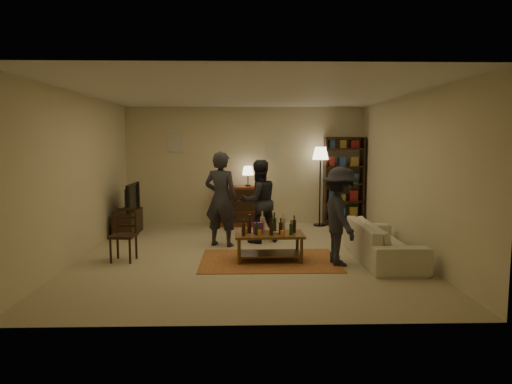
{
  "coord_description": "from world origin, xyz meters",
  "views": [
    {
      "loc": [
        -0.04,
        -7.59,
        1.91
      ],
      "look_at": [
        0.16,
        0.1,
        1.06
      ],
      "focal_mm": 32.0,
      "sensor_mm": 36.0,
      "label": 1
    }
  ],
  "objects_px": {
    "dresser": "(237,205)",
    "person_right": "(259,201)",
    "tv_stand": "(128,216)",
    "dining_chair": "(124,232)",
    "person_left": "(221,199)",
    "coffee_table": "(269,236)",
    "bookshelf": "(344,180)",
    "floor_lamp": "(320,159)",
    "person_by_sofa": "(340,216)",
    "sofa": "(382,242)"
  },
  "relations": [
    {
      "from": "floor_lamp",
      "to": "person_by_sofa",
      "type": "height_order",
      "value": "floor_lamp"
    },
    {
      "from": "tv_stand",
      "to": "bookshelf",
      "type": "distance_m",
      "value": 4.84
    },
    {
      "from": "coffee_table",
      "to": "dining_chair",
      "type": "height_order",
      "value": "dining_chair"
    },
    {
      "from": "tv_stand",
      "to": "person_right",
      "type": "xyz_separation_m",
      "value": [
        2.68,
        -0.82,
        0.4
      ]
    },
    {
      "from": "person_right",
      "to": "bookshelf",
      "type": "bearing_deg",
      "value": -162.94
    },
    {
      "from": "person_left",
      "to": "person_by_sofa",
      "type": "xyz_separation_m",
      "value": [
        1.91,
        -1.35,
        -0.1
      ]
    },
    {
      "from": "floor_lamp",
      "to": "bookshelf",
      "type": "bearing_deg",
      "value": 12.99
    },
    {
      "from": "bookshelf",
      "to": "person_by_sofa",
      "type": "bearing_deg",
      "value": -103.06
    },
    {
      "from": "bookshelf",
      "to": "person_left",
      "type": "height_order",
      "value": "bookshelf"
    },
    {
      "from": "dining_chair",
      "to": "person_left",
      "type": "bearing_deg",
      "value": 38.36
    },
    {
      "from": "dining_chair",
      "to": "tv_stand",
      "type": "relative_size",
      "value": 0.84
    },
    {
      "from": "person_left",
      "to": "person_by_sofa",
      "type": "height_order",
      "value": "person_left"
    },
    {
      "from": "tv_stand",
      "to": "person_by_sofa",
      "type": "height_order",
      "value": "person_by_sofa"
    },
    {
      "from": "person_left",
      "to": "dresser",
      "type": "bearing_deg",
      "value": -77.19
    },
    {
      "from": "bookshelf",
      "to": "person_right",
      "type": "distance_m",
      "value": 2.71
    },
    {
      "from": "coffee_table",
      "to": "dresser",
      "type": "xyz_separation_m",
      "value": [
        -0.55,
        3.11,
        0.08
      ]
    },
    {
      "from": "tv_stand",
      "to": "sofa",
      "type": "height_order",
      "value": "tv_stand"
    },
    {
      "from": "coffee_table",
      "to": "person_by_sofa",
      "type": "distance_m",
      "value": 1.18
    },
    {
      "from": "dresser",
      "to": "bookshelf",
      "type": "distance_m",
      "value": 2.5
    },
    {
      "from": "tv_stand",
      "to": "bookshelf",
      "type": "relative_size",
      "value": 0.52
    },
    {
      "from": "bookshelf",
      "to": "person_by_sofa",
      "type": "height_order",
      "value": "bookshelf"
    },
    {
      "from": "person_left",
      "to": "floor_lamp",
      "type": "bearing_deg",
      "value": -117.19
    },
    {
      "from": "sofa",
      "to": "person_by_sofa",
      "type": "bearing_deg",
      "value": 109.12
    },
    {
      "from": "dresser",
      "to": "person_right",
      "type": "distance_m",
      "value": 1.82
    },
    {
      "from": "coffee_table",
      "to": "person_by_sofa",
      "type": "height_order",
      "value": "person_by_sofa"
    },
    {
      "from": "bookshelf",
      "to": "person_right",
      "type": "relative_size",
      "value": 1.28
    },
    {
      "from": "bookshelf",
      "to": "person_left",
      "type": "bearing_deg",
      "value": -142.33
    },
    {
      "from": "tv_stand",
      "to": "dresser",
      "type": "relative_size",
      "value": 0.78
    },
    {
      "from": "coffee_table",
      "to": "person_left",
      "type": "bearing_deg",
      "value": 126.92
    },
    {
      "from": "floor_lamp",
      "to": "person_by_sofa",
      "type": "xyz_separation_m",
      "value": [
        -0.23,
        -3.31,
        -0.76
      ]
    },
    {
      "from": "tv_stand",
      "to": "bookshelf",
      "type": "height_order",
      "value": "bookshelf"
    },
    {
      "from": "tv_stand",
      "to": "person_left",
      "type": "xyz_separation_m",
      "value": [
        1.98,
        -1.11,
        0.49
      ]
    },
    {
      "from": "coffee_table",
      "to": "floor_lamp",
      "type": "xyz_separation_m",
      "value": [
        1.32,
        3.05,
        1.13
      ]
    },
    {
      "from": "tv_stand",
      "to": "person_right",
      "type": "bearing_deg",
      "value": -17.09
    },
    {
      "from": "bookshelf",
      "to": "person_left",
      "type": "relative_size",
      "value": 1.16
    },
    {
      "from": "dresser",
      "to": "person_by_sofa",
      "type": "height_order",
      "value": "person_by_sofa"
    },
    {
      "from": "dining_chair",
      "to": "floor_lamp",
      "type": "bearing_deg",
      "value": 43.94
    },
    {
      "from": "bookshelf",
      "to": "person_right",
      "type": "height_order",
      "value": "bookshelf"
    },
    {
      "from": "coffee_table",
      "to": "person_left",
      "type": "relative_size",
      "value": 0.64
    },
    {
      "from": "sofa",
      "to": "person_right",
      "type": "xyz_separation_m",
      "value": [
        -1.96,
        1.38,
        0.48
      ]
    },
    {
      "from": "floor_lamp",
      "to": "person_left",
      "type": "relative_size",
      "value": 1.03
    },
    {
      "from": "floor_lamp",
      "to": "dresser",
      "type": "bearing_deg",
      "value": 178.06
    },
    {
      "from": "person_by_sofa",
      "to": "floor_lamp",
      "type": "bearing_deg",
      "value": -9.25
    },
    {
      "from": "tv_stand",
      "to": "floor_lamp",
      "type": "distance_m",
      "value": 4.37
    },
    {
      "from": "floor_lamp",
      "to": "person_right",
      "type": "bearing_deg",
      "value": -130.81
    },
    {
      "from": "coffee_table",
      "to": "person_by_sofa",
      "type": "xyz_separation_m",
      "value": [
        1.09,
        -0.26,
        0.37
      ]
    },
    {
      "from": "tv_stand",
      "to": "dresser",
      "type": "xyz_separation_m",
      "value": [
        2.25,
        0.91,
        0.09
      ]
    },
    {
      "from": "dresser",
      "to": "bookshelf",
      "type": "xyz_separation_m",
      "value": [
        2.44,
        0.07,
        0.56
      ]
    },
    {
      "from": "dresser",
      "to": "sofa",
      "type": "distance_m",
      "value": 3.93
    },
    {
      "from": "tv_stand",
      "to": "sofa",
      "type": "xyz_separation_m",
      "value": [
        4.64,
        -2.2,
        -0.08
      ]
    }
  ]
}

